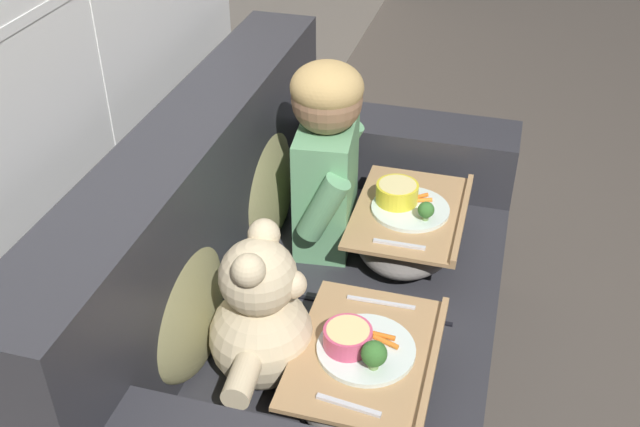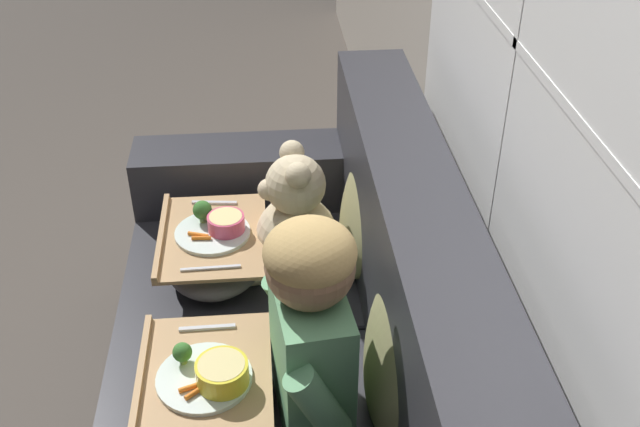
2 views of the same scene
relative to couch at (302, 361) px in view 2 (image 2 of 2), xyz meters
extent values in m
cube|color=#A89E8E|center=(0.00, 0.54, 0.95)|extent=(8.00, 0.05, 2.60)
cube|color=white|center=(0.00, 0.50, 0.95)|extent=(1.64, 0.02, 1.08)
cube|color=black|center=(0.00, 0.51, 0.95)|extent=(1.59, 0.01, 1.03)
cube|color=white|center=(0.00, 0.50, 0.95)|extent=(0.02, 0.02, 1.03)
cube|color=white|center=(0.00, 0.50, 0.95)|extent=(1.59, 0.02, 0.02)
cube|color=#2D2D33|center=(0.00, -0.07, -0.12)|extent=(1.62, 0.93, 0.47)
cube|color=#2D2D33|center=(0.00, 0.29, 0.37)|extent=(1.62, 0.22, 0.51)
cube|color=#2D2D33|center=(-0.70, -0.07, 0.22)|extent=(0.22, 0.93, 0.22)
cube|color=black|center=(0.00, -0.09, 0.12)|extent=(0.01, 0.67, 0.01)
ellipsoid|color=#898456|center=(0.30, 0.21, 0.31)|extent=(0.42, 0.20, 0.43)
ellipsoid|color=#898456|center=(-0.30, 0.21, 0.31)|extent=(0.40, 0.19, 0.42)
cube|color=#66A370|center=(0.30, 0.00, 0.30)|extent=(0.30, 0.19, 0.38)
sphere|color=#936B4C|center=(0.30, 0.00, 0.58)|extent=(0.20, 0.20, 0.20)
ellipsoid|color=tan|center=(0.30, 0.00, 0.62)|extent=(0.20, 0.20, 0.14)
cylinder|color=#66A370|center=(0.13, -0.03, 0.33)|extent=(0.09, 0.16, 0.21)
cylinder|color=#66A370|center=(0.46, 0.01, 0.33)|extent=(0.09, 0.16, 0.21)
sphere|color=beige|center=(-0.30, 0.00, 0.24)|extent=(0.25, 0.25, 0.25)
sphere|color=beige|center=(-0.30, 0.00, 0.42)|extent=(0.18, 0.18, 0.18)
sphere|color=beige|center=(-0.36, 0.00, 0.49)|extent=(0.07, 0.07, 0.07)
sphere|color=beige|center=(-0.23, 0.01, 0.49)|extent=(0.07, 0.07, 0.07)
sphere|color=beige|center=(-0.29, -0.07, 0.41)|extent=(0.06, 0.06, 0.06)
sphere|color=black|center=(-0.29, -0.09, 0.42)|extent=(0.02, 0.02, 0.02)
cylinder|color=beige|center=(-0.45, -0.01, 0.26)|extent=(0.13, 0.07, 0.06)
cylinder|color=beige|center=(-0.14, 0.02, 0.26)|extent=(0.13, 0.07, 0.06)
cylinder|color=beige|center=(-0.34, -0.12, 0.15)|extent=(0.07, 0.12, 0.06)
cylinder|color=beige|center=(-0.23, -0.12, 0.15)|extent=(0.07, 0.12, 0.06)
ellipsoid|color=slate|center=(0.30, -0.25, 0.18)|extent=(0.43, 0.31, 0.13)
cube|color=tan|center=(0.30, -0.25, 0.25)|extent=(0.45, 0.32, 0.01)
cube|color=tan|center=(0.30, -0.40, 0.26)|extent=(0.45, 0.02, 0.02)
cylinder|color=silver|center=(0.30, -0.25, 0.26)|extent=(0.23, 0.23, 0.01)
cylinder|color=yellow|center=(0.32, -0.20, 0.30)|extent=(0.12, 0.12, 0.06)
cylinder|color=#E5D189|center=(0.32, -0.20, 0.32)|extent=(0.11, 0.11, 0.01)
sphere|color=#38702D|center=(0.25, -0.30, 0.30)|extent=(0.05, 0.05, 0.05)
cylinder|color=#7A9E56|center=(0.25, -0.30, 0.28)|extent=(0.02, 0.02, 0.02)
cylinder|color=orange|center=(0.33, -0.28, 0.27)|extent=(0.03, 0.06, 0.01)
cylinder|color=orange|center=(0.35, -0.27, 0.27)|extent=(0.04, 0.05, 0.01)
cube|color=silver|center=(0.12, -0.25, 0.26)|extent=(0.01, 0.14, 0.01)
ellipsoid|color=slate|center=(-0.30, -0.25, 0.18)|extent=(0.42, 0.31, 0.13)
cube|color=tan|center=(-0.30, -0.25, 0.25)|extent=(0.43, 0.32, 0.01)
cube|color=tan|center=(-0.30, -0.40, 0.26)|extent=(0.43, 0.02, 0.02)
cylinder|color=silver|center=(-0.30, -0.25, 0.26)|extent=(0.23, 0.23, 0.01)
cylinder|color=#D64C70|center=(-0.30, -0.21, 0.29)|extent=(0.11, 0.11, 0.05)
cylinder|color=#E5D189|center=(-0.30, -0.21, 0.31)|extent=(0.10, 0.10, 0.01)
sphere|color=#38702D|center=(-0.35, -0.28, 0.31)|extent=(0.06, 0.06, 0.06)
cylinder|color=#7A9E56|center=(-0.35, -0.28, 0.28)|extent=(0.02, 0.02, 0.03)
cylinder|color=orange|center=(-0.27, -0.29, 0.27)|extent=(0.03, 0.06, 0.01)
cylinder|color=orange|center=(-0.25, -0.28, 0.27)|extent=(0.02, 0.06, 0.01)
cube|color=silver|center=(-0.46, -0.25, 0.26)|extent=(0.03, 0.14, 0.01)
cube|color=silver|center=(-0.13, -0.25, 0.26)|extent=(0.01, 0.17, 0.01)
camera|label=1|loc=(-1.51, -0.47, 1.49)|focal=42.00mm
camera|label=2|loc=(1.56, -0.08, 1.57)|focal=42.00mm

